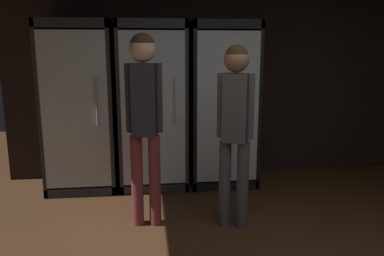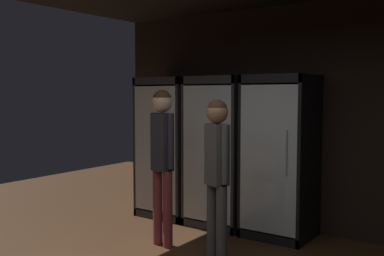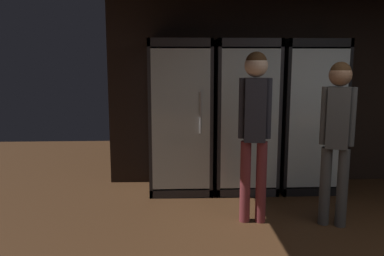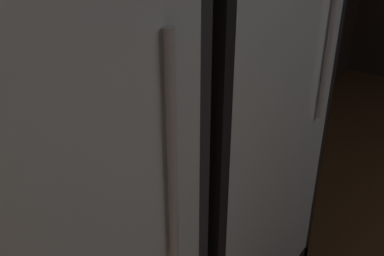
% 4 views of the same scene
% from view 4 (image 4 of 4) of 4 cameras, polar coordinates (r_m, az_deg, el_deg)
% --- Properties ---
extents(cooler_center, '(0.77, 0.70, 1.92)m').
position_cam_4_polar(cooler_center, '(1.57, -0.56, 6.54)').
color(cooler_center, black).
rests_on(cooler_center, ground).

